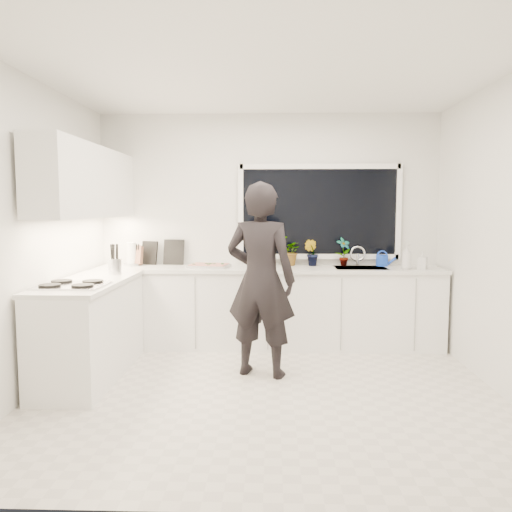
{
  "coord_description": "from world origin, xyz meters",
  "views": [
    {
      "loc": [
        0.05,
        -4.22,
        1.6
      ],
      "look_at": [
        -0.11,
        0.4,
        1.15
      ],
      "focal_mm": 35.0,
      "sensor_mm": 36.0,
      "label": 1
    }
  ],
  "objects": [
    {
      "name": "floor",
      "position": [
        0.0,
        0.0,
        -0.01
      ],
      "size": [
        4.0,
        3.5,
        0.02
      ],
      "primitive_type": "cube",
      "color": "beige",
      "rests_on": "ground"
    },
    {
      "name": "wall_back",
      "position": [
        0.0,
        1.76,
        1.35
      ],
      "size": [
        4.0,
        0.02,
        2.7
      ],
      "primitive_type": "cube",
      "color": "white",
      "rests_on": "ground"
    },
    {
      "name": "wall_left",
      "position": [
        -2.01,
        0.0,
        1.35
      ],
      "size": [
        0.02,
        3.5,
        2.7
      ],
      "primitive_type": "cube",
      "color": "white",
      "rests_on": "ground"
    },
    {
      "name": "wall_right",
      "position": [
        2.01,
        0.0,
        1.35
      ],
      "size": [
        0.02,
        3.5,
        2.7
      ],
      "primitive_type": "cube",
      "color": "white",
      "rests_on": "ground"
    },
    {
      "name": "ceiling",
      "position": [
        0.0,
        0.0,
        2.71
      ],
      "size": [
        4.0,
        3.5,
        0.02
      ],
      "primitive_type": "cube",
      "color": "white",
      "rests_on": "wall_back"
    },
    {
      "name": "window",
      "position": [
        0.6,
        1.73,
        1.55
      ],
      "size": [
        1.8,
        0.02,
        1.0
      ],
      "primitive_type": "cube",
      "color": "black",
      "rests_on": "wall_back"
    },
    {
      "name": "base_cabinets_back",
      "position": [
        0.0,
        1.45,
        0.44
      ],
      "size": [
        3.92,
        0.58,
        0.88
      ],
      "primitive_type": "cube",
      "color": "white",
      "rests_on": "floor"
    },
    {
      "name": "base_cabinets_left",
      "position": [
        -1.67,
        0.35,
        0.44
      ],
      "size": [
        0.58,
        1.6,
        0.88
      ],
      "primitive_type": "cube",
      "color": "white",
      "rests_on": "floor"
    },
    {
      "name": "countertop_back",
      "position": [
        0.0,
        1.44,
        0.9
      ],
      "size": [
        3.94,
        0.62,
        0.04
      ],
      "primitive_type": "cube",
      "color": "silver",
      "rests_on": "base_cabinets_back"
    },
    {
      "name": "countertop_left",
      "position": [
        -1.67,
        0.35,
        0.9
      ],
      "size": [
        0.62,
        1.6,
        0.04
      ],
      "primitive_type": "cube",
      "color": "silver",
      "rests_on": "base_cabinets_left"
    },
    {
      "name": "upper_cabinets",
      "position": [
        -1.79,
        0.7,
        1.85
      ],
      "size": [
        0.34,
        2.1,
        0.7
      ],
      "primitive_type": "cube",
      "color": "white",
      "rests_on": "wall_left"
    },
    {
      "name": "sink",
      "position": [
        1.05,
        1.45,
        0.87
      ],
      "size": [
        0.58,
        0.42,
        0.14
      ],
      "primitive_type": "cube",
      "color": "silver",
      "rests_on": "countertop_back"
    },
    {
      "name": "faucet",
      "position": [
        1.05,
        1.65,
        1.03
      ],
      "size": [
        0.03,
        0.03,
        0.22
      ],
      "primitive_type": "cylinder",
      "color": "silver",
      "rests_on": "countertop_back"
    },
    {
      "name": "stovetop",
      "position": [
        -1.69,
        -0.0,
        0.94
      ],
      "size": [
        0.56,
        0.48,
        0.03
      ],
      "primitive_type": "cube",
      "color": "black",
      "rests_on": "countertop_left"
    },
    {
      "name": "person",
      "position": [
        -0.06,
        0.44,
        0.92
      ],
      "size": [
        0.77,
        0.61,
        1.84
      ],
      "primitive_type": "imported",
      "rotation": [
        0.0,
        0.0,
        2.86
      ],
      "color": "black",
      "rests_on": "floor"
    },
    {
      "name": "pizza_tray",
      "position": [
        -0.68,
        1.42,
        0.94
      ],
      "size": [
        0.5,
        0.4,
        0.03
      ],
      "primitive_type": "cube",
      "rotation": [
        0.0,
        0.0,
        -0.17
      ],
      "color": "#B3B4B8",
      "rests_on": "countertop_back"
    },
    {
      "name": "pizza",
      "position": [
        -0.68,
        1.42,
        0.95
      ],
      "size": [
        0.45,
        0.36,
        0.01
      ],
      "primitive_type": "cube",
      "rotation": [
        0.0,
        0.0,
        -0.17
      ],
      "color": "#AF1720",
      "rests_on": "pizza_tray"
    },
    {
      "name": "watering_can",
      "position": [
        1.33,
        1.61,
        0.98
      ],
      "size": [
        0.18,
        0.18,
        0.13
      ],
      "primitive_type": "cylinder",
      "rotation": [
        0.0,
        0.0,
        -0.32
      ],
      "color": "blue",
      "rests_on": "countertop_back"
    },
    {
      "name": "paper_towel_roll",
      "position": [
        -1.61,
        1.55,
        1.05
      ],
      "size": [
        0.12,
        0.12,
        0.26
      ],
      "primitive_type": "cylinder",
      "rotation": [
        0.0,
        0.0,
        -0.1
      ],
      "color": "white",
      "rests_on": "countertop_back"
    },
    {
      "name": "knife_block",
      "position": [
        -1.56,
        1.59,
        1.03
      ],
      "size": [
        0.14,
        0.11,
        0.22
      ],
      "primitive_type": "cube",
      "rotation": [
        0.0,
        0.0,
        -0.05
      ],
      "color": "#A07D4A",
      "rests_on": "countertop_back"
    },
    {
      "name": "utensil_crock",
      "position": [
        -1.57,
        0.8,
        1.0
      ],
      "size": [
        0.15,
        0.15,
        0.16
      ],
      "primitive_type": "cylinder",
      "rotation": [
        0.0,
        0.0,
        -0.18
      ],
      "color": "#B3B3B8",
      "rests_on": "countertop_left"
    },
    {
      "name": "picture_frame_large",
      "position": [
        -1.43,
        1.69,
        1.06
      ],
      "size": [
        0.21,
        0.11,
        0.28
      ],
      "primitive_type": "cube",
      "rotation": [
        0.0,
        0.0,
        -0.41
      ],
      "color": "black",
      "rests_on": "countertop_back"
    },
    {
      "name": "picture_frame_small",
      "position": [
        -1.13,
        1.69,
        1.07
      ],
      "size": [
        0.25,
        0.05,
        0.3
      ],
      "primitive_type": "cube",
      "rotation": [
        0.0,
        0.0,
        -0.13
      ],
      "color": "black",
      "rests_on": "countertop_back"
    },
    {
      "name": "herb_plants",
      "position": [
        0.3,
        1.61,
        1.09
      ],
      "size": [
        1.15,
        0.34,
        0.34
      ],
      "color": "#26662D",
      "rests_on": "countertop_back"
    },
    {
      "name": "soap_bottles",
      "position": [
        1.59,
        1.3,
        1.04
      ],
      "size": [
        0.31,
        0.15,
        0.27
      ],
      "color": "#D8BF66",
      "rests_on": "countertop_back"
    }
  ]
}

